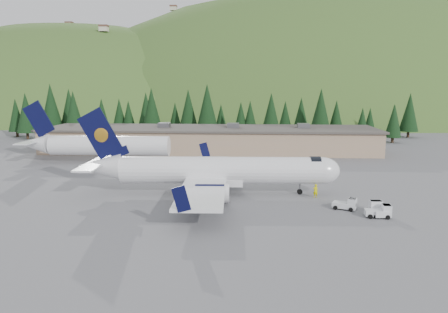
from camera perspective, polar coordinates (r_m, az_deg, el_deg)
ground at (r=57.53m, az=-0.37°, el=-4.89°), size 600.00×600.00×0.00m
airliner at (r=56.91m, az=-1.38°, el=-1.93°), size 34.15×31.99×11.35m
second_airliner at (r=83.49m, az=-16.64°, el=1.47°), size 27.50×11.00×10.05m
baggage_tug_a at (r=50.26m, az=19.73°, el=-6.79°), size 2.75×1.77×1.42m
baggage_tug_b at (r=52.17m, az=15.73°, el=-6.03°), size 2.91×2.33×1.39m
baggage_tug_c at (r=50.99m, az=19.42°, el=-6.53°), size 1.77×2.80×1.46m
terminal_building at (r=94.77m, az=-1.84°, el=2.30°), size 71.00×17.00×6.10m
ramp_worker at (r=56.62m, az=11.85°, el=-4.42°), size 0.71×0.54×1.74m
tree_line at (r=116.91m, az=-4.37°, el=5.70°), size 112.93×16.65×13.38m
hills at (r=284.65m, az=13.57°, el=-10.93°), size 614.00×330.00×300.00m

